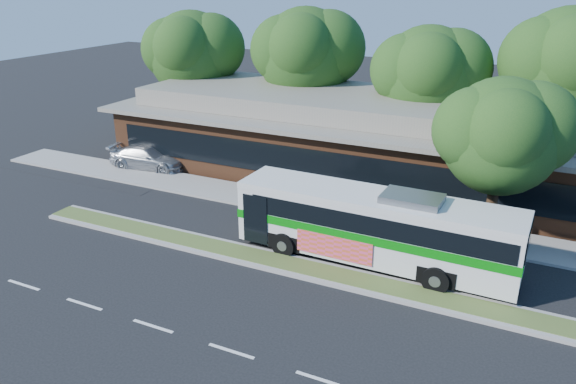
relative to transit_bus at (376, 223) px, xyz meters
The scene contains 11 objects.
ground 3.68m from the transit_bus, 132.19° to the right, with size 120.00×120.00×0.00m, color black.
median_strip 3.28m from the transit_bus, 140.41° to the right, with size 26.00×1.10×0.15m, color #3F5423.
sidewalk 4.86m from the transit_bus, 118.50° to the left, with size 44.00×2.60×0.12m, color gray.
parking_lot 21.63m from the transit_bus, 159.35° to the left, with size 14.00×12.00×0.01m, color black.
plaza_building 10.82m from the transit_bus, 101.59° to the left, with size 33.20×11.20×4.45m.
tree_bg_a 21.45m from the transit_bus, 142.75° to the left, with size 6.47×5.80×8.63m.
tree_bg_b 16.87m from the transit_bus, 122.45° to the left, with size 6.69×6.00×9.00m.
tree_bg_c 13.33m from the transit_bus, 93.45° to the left, with size 6.24×5.60×8.26m.
transit_bus is the anchor object (origin of this frame).
sedan 16.57m from the transit_bus, 160.93° to the left, with size 1.91×4.70×1.36m, color #AFB2B7.
sidewalk_tree 6.51m from the transit_bus, 43.21° to the left, with size 5.32×4.77×7.12m.
Camera 1 is at (7.78, -17.07, 10.80)m, focal length 35.00 mm.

